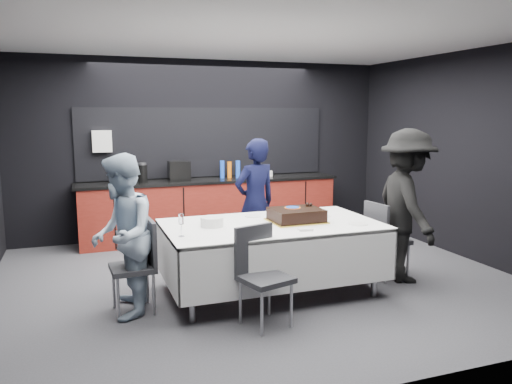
# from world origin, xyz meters

# --- Properties ---
(ground) EXTENTS (6.00, 6.00, 0.00)m
(ground) POSITION_xyz_m (0.00, 0.00, 0.00)
(ground) COLOR #414146
(ground) RESTS_ON ground
(room_shell) EXTENTS (6.04, 5.04, 2.82)m
(room_shell) POSITION_xyz_m (0.00, 0.00, 1.86)
(room_shell) COLOR white
(room_shell) RESTS_ON ground
(kitchenette) EXTENTS (4.10, 0.64, 2.05)m
(kitchenette) POSITION_xyz_m (-0.02, 2.22, 0.54)
(kitchenette) COLOR maroon
(kitchenette) RESTS_ON ground
(party_table) EXTENTS (2.32, 1.32, 0.78)m
(party_table) POSITION_xyz_m (0.00, -0.40, 0.64)
(party_table) COLOR #99999E
(party_table) RESTS_ON ground
(cake_assembly) EXTENTS (0.59, 0.49, 0.18)m
(cake_assembly) POSITION_xyz_m (0.29, -0.41, 0.85)
(cake_assembly) COLOR gold
(cake_assembly) RESTS_ON party_table
(plate_stack) EXTENTS (0.24, 0.24, 0.10)m
(plate_stack) POSITION_xyz_m (-0.65, -0.32, 0.83)
(plate_stack) COLOR white
(plate_stack) RESTS_ON party_table
(loose_plate_near) EXTENTS (0.18, 0.18, 0.01)m
(loose_plate_near) POSITION_xyz_m (-0.37, -0.82, 0.78)
(loose_plate_near) COLOR white
(loose_plate_near) RESTS_ON party_table
(loose_plate_right_a) EXTENTS (0.20, 0.20, 0.01)m
(loose_plate_right_a) POSITION_xyz_m (0.69, -0.25, 0.78)
(loose_plate_right_a) COLOR white
(loose_plate_right_a) RESTS_ON party_table
(loose_plate_right_b) EXTENTS (0.21, 0.21, 0.01)m
(loose_plate_right_b) POSITION_xyz_m (0.86, -0.76, 0.78)
(loose_plate_right_b) COLOR white
(loose_plate_right_b) RESTS_ON party_table
(loose_plate_far) EXTENTS (0.19, 0.19, 0.01)m
(loose_plate_far) POSITION_xyz_m (-0.07, 0.01, 0.78)
(loose_plate_far) COLOR white
(loose_plate_far) RESTS_ON party_table
(fork_pile) EXTENTS (0.16, 0.11, 0.02)m
(fork_pile) POSITION_xyz_m (0.20, -0.83, 0.79)
(fork_pile) COLOR white
(fork_pile) RESTS_ON party_table
(champagne_flute) EXTENTS (0.06, 0.06, 0.22)m
(champagne_flute) POSITION_xyz_m (-1.04, -0.65, 0.94)
(champagne_flute) COLOR white
(champagne_flute) RESTS_ON party_table
(chair_left) EXTENTS (0.44, 0.44, 0.92)m
(chair_left) POSITION_xyz_m (-1.42, -0.45, 0.53)
(chair_left) COLOR #28282C
(chair_left) RESTS_ON ground
(chair_right) EXTENTS (0.46, 0.46, 0.92)m
(chair_right) POSITION_xyz_m (1.42, -0.41, 0.53)
(chair_right) COLOR #28282C
(chair_right) RESTS_ON ground
(chair_near) EXTENTS (0.52, 0.52, 0.92)m
(chair_near) POSITION_xyz_m (-0.39, -1.13, 0.53)
(chair_near) COLOR #28282C
(chair_near) RESTS_ON ground
(person_center) EXTENTS (0.68, 0.53, 1.65)m
(person_center) POSITION_xyz_m (0.18, 0.62, 0.82)
(person_center) COLOR black
(person_center) RESTS_ON ground
(person_left) EXTENTS (0.71, 0.86, 1.59)m
(person_left) POSITION_xyz_m (-1.59, -0.50, 0.80)
(person_left) COLOR #A5BAD0
(person_left) RESTS_ON ground
(person_right) EXTENTS (0.89, 1.27, 1.79)m
(person_right) POSITION_xyz_m (1.64, -0.54, 0.90)
(person_right) COLOR black
(person_right) RESTS_ON ground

